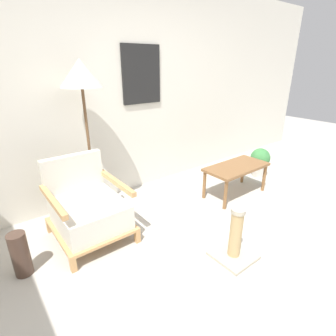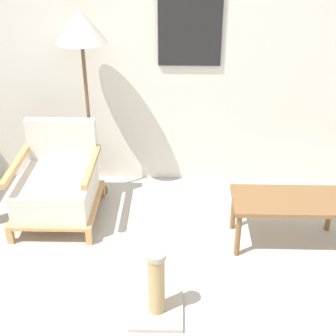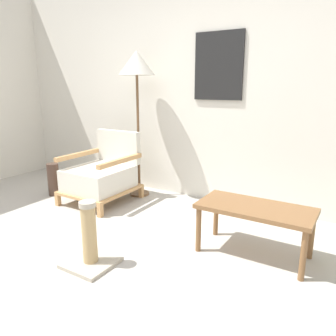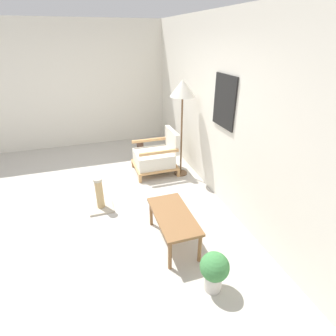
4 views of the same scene
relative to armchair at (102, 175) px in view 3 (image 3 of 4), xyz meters
The scene contains 7 objects.
ground_plane 1.72m from the armchair, 56.05° to the right, with size 14.00×14.00×0.00m, color #B7B2A8.
wall_back 1.58m from the armchair, 37.95° to the left, with size 8.00×0.09×2.70m.
armchair is the anchor object (origin of this frame).
floor_lamp 1.30m from the armchair, 59.62° to the left, with size 0.43×0.43×1.74m.
coffee_table 1.96m from the armchair, ahead, with size 0.90×0.44×0.42m.
vase 0.70m from the armchair, 166.46° to the right, with size 0.15×0.15×0.40m, color #473328.
scratching_post 1.47m from the armchair, 51.12° to the right, with size 0.36×0.36×0.52m.
Camera 3 is at (1.68, -1.37, 1.36)m, focal length 35.00 mm.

